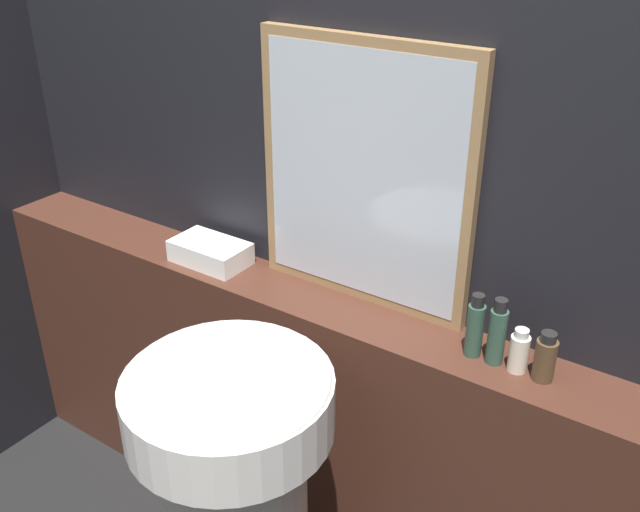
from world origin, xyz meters
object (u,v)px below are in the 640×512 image
object	(u,v)px
mirror	(363,177)
towel_stack	(210,252)
conditioner_bottle	(497,334)
lotion_bottle	(519,352)
shampoo_bottle	(475,327)
body_wash_bottle	(545,358)

from	to	relation	value
mirror	towel_stack	world-z (taller)	mirror
towel_stack	conditioner_bottle	size ratio (longest dim) A/B	1.34
lotion_bottle	shampoo_bottle	bearing A→B (deg)	180.00
shampoo_bottle	conditioner_bottle	world-z (taller)	conditioner_bottle
conditioner_bottle	body_wash_bottle	bearing A→B (deg)	-0.00
mirror	conditioner_bottle	distance (m)	0.49
body_wash_bottle	conditioner_bottle	bearing A→B (deg)	180.00
towel_stack	conditioner_bottle	distance (m)	0.86
mirror	lotion_bottle	bearing A→B (deg)	-9.75
lotion_bottle	body_wash_bottle	bearing A→B (deg)	0.00
mirror	shampoo_bottle	bearing A→B (deg)	-12.61
mirror	body_wash_bottle	bearing A→B (deg)	-8.67
conditioner_bottle	body_wash_bottle	distance (m)	0.11
conditioner_bottle	lotion_bottle	size ratio (longest dim) A/B	1.54
mirror	body_wash_bottle	distance (m)	0.59
towel_stack	conditioner_bottle	world-z (taller)	conditioner_bottle
towel_stack	body_wash_bottle	size ratio (longest dim) A/B	1.84
mirror	lotion_bottle	world-z (taller)	mirror
shampoo_bottle	lotion_bottle	distance (m)	0.11
towel_stack	lotion_bottle	size ratio (longest dim) A/B	2.06
shampoo_bottle	body_wash_bottle	bearing A→B (deg)	-0.00
shampoo_bottle	lotion_bottle	xyz separation A→B (m)	(0.11, -0.00, -0.02)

